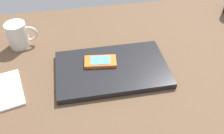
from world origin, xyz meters
TOP-DOWN VIEW (x-y plane):
  - desk_surface at (0.00, 0.00)cm, footprint 120.00×80.00cm
  - laptop_closed at (-7.62, -3.26)cm, footprint 35.77×22.00cm
  - cell_phone_on_laptop at (-10.97, -0.59)cm, footprint 10.86×6.67cm
  - coffee_mug at (-37.92, 16.52)cm, footprint 10.66×7.24cm

SIDE VIEW (x-z plane):
  - desk_surface at x=0.00cm, z-range 0.00..3.00cm
  - laptop_closed at x=-7.62cm, z-range 3.00..5.02cm
  - cell_phone_on_laptop at x=-10.97cm, z-range 4.99..6.20cm
  - coffee_mug at x=-37.92cm, z-range 3.00..12.22cm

